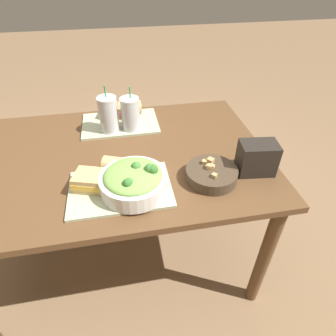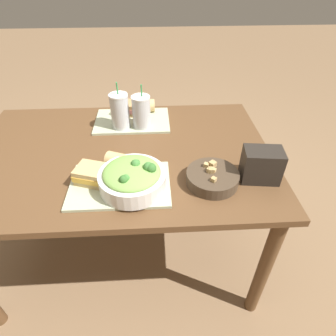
{
  "view_description": "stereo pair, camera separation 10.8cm",
  "coord_description": "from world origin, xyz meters",
  "px_view_note": "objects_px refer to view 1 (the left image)",
  "views": [
    {
      "loc": [
        0.06,
        -1.05,
        1.47
      ],
      "look_at": [
        0.21,
        -0.22,
        0.8
      ],
      "focal_mm": 30.0,
      "sensor_mm": 36.0,
      "label": 1
    },
    {
      "loc": [
        0.17,
        -1.06,
        1.47
      ],
      "look_at": [
        0.21,
        -0.22,
        0.8
      ],
      "focal_mm": 30.0,
      "sensor_mm": 36.0,
      "label": 2
    }
  ],
  "objects_px": {
    "salad_bowl": "(134,180)",
    "baguette_far": "(130,108)",
    "sandwich_far": "(117,111)",
    "drink_cup_red": "(131,115)",
    "soup_bowl": "(211,174)",
    "baguette_near": "(122,166)",
    "drink_cup_dark": "(108,115)",
    "sandwich_near": "(93,181)",
    "chip_bag": "(257,158)"
  },
  "relations": [
    {
      "from": "salad_bowl",
      "to": "baguette_far",
      "type": "relative_size",
      "value": 2.05
    },
    {
      "from": "sandwich_far",
      "to": "drink_cup_red",
      "type": "xyz_separation_m",
      "value": [
        0.06,
        -0.14,
        0.04
      ]
    },
    {
      "from": "soup_bowl",
      "to": "baguette_far",
      "type": "bearing_deg",
      "value": 114.49
    },
    {
      "from": "baguette_near",
      "to": "sandwich_far",
      "type": "bearing_deg",
      "value": 21.99
    },
    {
      "from": "baguette_far",
      "to": "drink_cup_dark",
      "type": "bearing_deg",
      "value": 141.59
    },
    {
      "from": "sandwich_near",
      "to": "drink_cup_red",
      "type": "xyz_separation_m",
      "value": [
        0.18,
        0.42,
        0.04
      ]
    },
    {
      "from": "sandwich_far",
      "to": "soup_bowl",
      "type": "bearing_deg",
      "value": -46.35
    },
    {
      "from": "soup_bowl",
      "to": "drink_cup_red",
      "type": "height_order",
      "value": "drink_cup_red"
    },
    {
      "from": "soup_bowl",
      "to": "baguette_far",
      "type": "distance_m",
      "value": 0.66
    },
    {
      "from": "salad_bowl",
      "to": "soup_bowl",
      "type": "distance_m",
      "value": 0.31
    },
    {
      "from": "salad_bowl",
      "to": "sandwich_far",
      "type": "xyz_separation_m",
      "value": [
        -0.04,
        0.61,
        -0.02
      ]
    },
    {
      "from": "drink_cup_dark",
      "to": "drink_cup_red",
      "type": "xyz_separation_m",
      "value": [
        0.11,
        0.0,
        -0.01
      ]
    },
    {
      "from": "drink_cup_dark",
      "to": "sandwich_far",
      "type": "bearing_deg",
      "value": 72.8
    },
    {
      "from": "chip_bag",
      "to": "sandwich_near",
      "type": "bearing_deg",
      "value": -173.71
    },
    {
      "from": "sandwich_near",
      "to": "chip_bag",
      "type": "distance_m",
      "value": 0.65
    },
    {
      "from": "drink_cup_red",
      "to": "chip_bag",
      "type": "bearing_deg",
      "value": -41.76
    },
    {
      "from": "drink_cup_dark",
      "to": "chip_bag",
      "type": "height_order",
      "value": "drink_cup_dark"
    },
    {
      "from": "soup_bowl",
      "to": "sandwich_near",
      "type": "relative_size",
      "value": 1.27
    },
    {
      "from": "sandwich_near",
      "to": "sandwich_far",
      "type": "distance_m",
      "value": 0.57
    },
    {
      "from": "baguette_far",
      "to": "drink_cup_dark",
      "type": "relative_size",
      "value": 0.53
    },
    {
      "from": "sandwich_far",
      "to": "chip_bag",
      "type": "bearing_deg",
      "value": -33.58
    },
    {
      "from": "baguette_far",
      "to": "drink_cup_red",
      "type": "distance_m",
      "value": 0.17
    },
    {
      "from": "salad_bowl",
      "to": "sandwich_near",
      "type": "distance_m",
      "value": 0.16
    },
    {
      "from": "sandwich_near",
      "to": "sandwich_far",
      "type": "relative_size",
      "value": 1.0
    },
    {
      "from": "sandwich_far",
      "to": "chip_bag",
      "type": "relative_size",
      "value": 1.03
    },
    {
      "from": "sandwich_near",
      "to": "baguette_far",
      "type": "distance_m",
      "value": 0.61
    },
    {
      "from": "sandwich_near",
      "to": "sandwich_far",
      "type": "xyz_separation_m",
      "value": [
        0.11,
        0.56,
        0.0
      ]
    },
    {
      "from": "sandwich_near",
      "to": "baguette_near",
      "type": "distance_m",
      "value": 0.13
    },
    {
      "from": "drink_cup_red",
      "to": "sandwich_far",
      "type": "bearing_deg",
      "value": 114.12
    },
    {
      "from": "baguette_far",
      "to": "chip_bag",
      "type": "relative_size",
      "value": 0.78
    },
    {
      "from": "baguette_far",
      "to": "drink_cup_red",
      "type": "bearing_deg",
      "value": 174.47
    },
    {
      "from": "salad_bowl",
      "to": "sandwich_near",
      "type": "relative_size",
      "value": 1.56
    },
    {
      "from": "salad_bowl",
      "to": "sandwich_far",
      "type": "distance_m",
      "value": 0.61
    },
    {
      "from": "sandwich_near",
      "to": "chip_bag",
      "type": "height_order",
      "value": "chip_bag"
    },
    {
      "from": "baguette_far",
      "to": "drink_cup_red",
      "type": "height_order",
      "value": "drink_cup_red"
    },
    {
      "from": "sandwich_near",
      "to": "drink_cup_dark",
      "type": "relative_size",
      "value": 0.69
    },
    {
      "from": "baguette_far",
      "to": "drink_cup_red",
      "type": "relative_size",
      "value": 0.56
    },
    {
      "from": "baguette_near",
      "to": "drink_cup_red",
      "type": "bearing_deg",
      "value": 11.45
    },
    {
      "from": "sandwich_near",
      "to": "baguette_far",
      "type": "xyz_separation_m",
      "value": [
        0.19,
        0.58,
        0.0
      ]
    },
    {
      "from": "chip_bag",
      "to": "soup_bowl",
      "type": "bearing_deg",
      "value": -168.66
    },
    {
      "from": "sandwich_far",
      "to": "drink_cup_dark",
      "type": "relative_size",
      "value": 0.69
    },
    {
      "from": "baguette_near",
      "to": "chip_bag",
      "type": "xyz_separation_m",
      "value": [
        0.54,
        -0.08,
        0.02
      ]
    },
    {
      "from": "soup_bowl",
      "to": "sandwich_near",
      "type": "xyz_separation_m",
      "value": [
        -0.46,
        0.02,
        0.02
      ]
    },
    {
      "from": "baguette_far",
      "to": "chip_bag",
      "type": "bearing_deg",
      "value": -144.32
    },
    {
      "from": "salad_bowl",
      "to": "drink_cup_dark",
      "type": "bearing_deg",
      "value": 100.2
    },
    {
      "from": "drink_cup_red",
      "to": "soup_bowl",
      "type": "bearing_deg",
      "value": -57.26
    },
    {
      "from": "soup_bowl",
      "to": "sandwich_near",
      "type": "distance_m",
      "value": 0.46
    },
    {
      "from": "sandwich_far",
      "to": "baguette_far",
      "type": "xyz_separation_m",
      "value": [
        0.07,
        0.02,
        0.0
      ]
    },
    {
      "from": "sandwich_far",
      "to": "chip_bag",
      "type": "xyz_separation_m",
      "value": [
        0.54,
        -0.57,
        0.02
      ]
    },
    {
      "from": "sandwich_near",
      "to": "drink_cup_red",
      "type": "height_order",
      "value": "drink_cup_red"
    }
  ]
}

